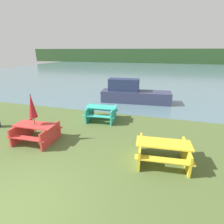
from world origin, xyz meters
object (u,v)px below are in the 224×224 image
(picnic_table_red, at_px, (36,131))
(umbrella_crimson, at_px, (32,106))
(picnic_table_teal, at_px, (101,112))
(boat, at_px, (133,94))
(picnic_table_yellow, at_px, (163,150))

(picnic_table_red, xyz_separation_m, umbrella_crimson, (0.00, 0.00, 1.08))
(picnic_table_teal, bearing_deg, umbrella_crimson, -121.32)
(umbrella_crimson, relative_size, boat, 0.40)
(picnic_table_red, xyz_separation_m, picnic_table_teal, (1.80, 2.95, 0.01))
(picnic_table_teal, distance_m, umbrella_crimson, 3.62)
(picnic_table_teal, height_order, umbrella_crimson, umbrella_crimson)
(picnic_table_yellow, height_order, picnic_table_teal, picnic_table_teal)
(boat, bearing_deg, picnic_table_red, -116.54)
(picnic_table_red, bearing_deg, boat, 68.00)
(boat, bearing_deg, picnic_table_yellow, -76.90)
(picnic_table_teal, bearing_deg, picnic_table_yellow, -42.85)
(picnic_table_yellow, height_order, picnic_table_red, picnic_table_red)
(picnic_table_teal, relative_size, boat, 0.34)
(picnic_table_yellow, distance_m, umbrella_crimson, 5.14)
(picnic_table_red, bearing_deg, picnic_table_teal, 58.68)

